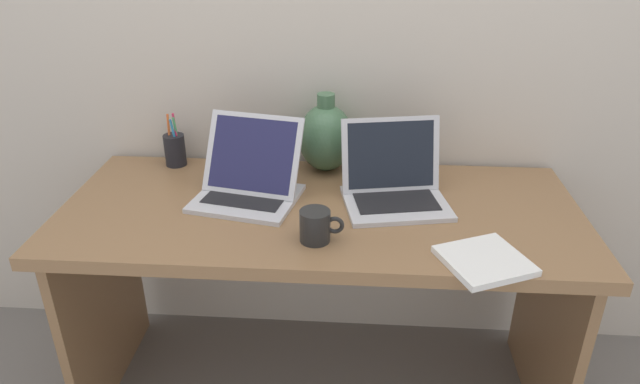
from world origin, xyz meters
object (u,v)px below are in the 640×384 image
object	(u,v)px
laptop_right	(393,181)
coffee_mug	(316,226)
notebook_stack	(485,261)
green_vase	(326,137)
pen_cup	(175,149)
laptop_left	(249,178)

from	to	relation	value
laptop_right	coffee_mug	size ratio (longest dim) A/B	2.86
notebook_stack	coffee_mug	size ratio (longest dim) A/B	1.64
green_vase	pen_cup	size ratio (longest dim) A/B	1.39
coffee_mug	notebook_stack	bearing A→B (deg)	-10.87
coffee_mug	laptop_right	bearing A→B (deg)	49.98
notebook_stack	coffee_mug	world-z (taller)	coffee_mug
green_vase	pen_cup	world-z (taller)	green_vase
laptop_left	notebook_stack	size ratio (longest dim) A/B	1.76
green_vase	notebook_stack	size ratio (longest dim) A/B	1.35
green_vase	pen_cup	xyz separation A→B (m)	(-0.53, -0.00, -0.06)
laptop_left	green_vase	distance (m)	0.32
laptop_right	coffee_mug	xyz separation A→B (m)	(-0.22, -0.26, -0.02)
coffee_mug	pen_cup	bearing A→B (deg)	138.14
laptop_left	green_vase	world-z (taller)	green_vase
laptop_left	pen_cup	distance (m)	0.38
laptop_left	laptop_right	world-z (taller)	same
green_vase	pen_cup	distance (m)	0.53
laptop_right	coffee_mug	distance (m)	0.34
laptop_left	notebook_stack	xyz separation A→B (m)	(0.66, -0.33, -0.06)
green_vase	notebook_stack	world-z (taller)	green_vase
green_vase	coffee_mug	bearing A→B (deg)	-89.77
laptop_left	notebook_stack	bearing A→B (deg)	-26.72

